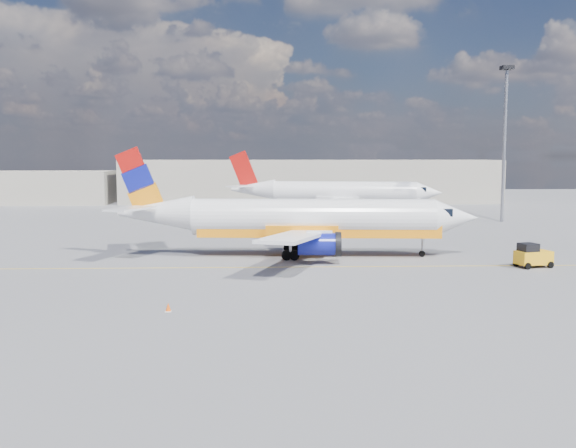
{
  "coord_description": "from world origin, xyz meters",
  "views": [
    {
      "loc": [
        -3.83,
        -46.94,
        8.73
      ],
      "look_at": [
        -1.99,
        2.34,
        3.5
      ],
      "focal_mm": 40.0,
      "sensor_mm": 36.0,
      "label": 1
    }
  ],
  "objects_px": {
    "main_jet": "(302,220)",
    "gse_tug": "(532,256)",
    "second_jet": "(338,194)",
    "traffic_cone": "(168,307)"
  },
  "relations": [
    {
      "from": "traffic_cone",
      "to": "second_jet",
      "type": "bearing_deg",
      "value": 74.49
    },
    {
      "from": "main_jet",
      "to": "second_jet",
      "type": "distance_m",
      "value": 39.81
    },
    {
      "from": "second_jet",
      "to": "gse_tug",
      "type": "xyz_separation_m",
      "value": [
        10.2,
        -45.42,
        -2.29
      ]
    },
    {
      "from": "gse_tug",
      "to": "traffic_cone",
      "type": "xyz_separation_m",
      "value": [
        -26.55,
        -13.49,
        -0.66
      ]
    },
    {
      "from": "main_jet",
      "to": "second_jet",
      "type": "relative_size",
      "value": 1.0
    },
    {
      "from": "gse_tug",
      "to": "main_jet",
      "type": "bearing_deg",
      "value": 146.21
    },
    {
      "from": "second_jet",
      "to": "gse_tug",
      "type": "relative_size",
      "value": 10.66
    },
    {
      "from": "main_jet",
      "to": "gse_tug",
      "type": "distance_m",
      "value": 19.1
    },
    {
      "from": "main_jet",
      "to": "traffic_cone",
      "type": "bearing_deg",
      "value": -109.66
    },
    {
      "from": "main_jet",
      "to": "traffic_cone",
      "type": "height_order",
      "value": "main_jet"
    }
  ]
}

